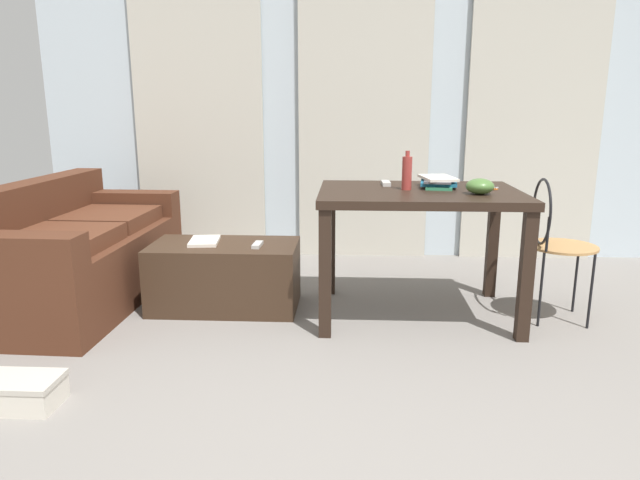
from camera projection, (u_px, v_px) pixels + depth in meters
name	position (u px, v px, depth m)	size (l,w,h in m)	color
ground_plane	(367.00, 339.00, 3.24)	(7.46, 7.46, 0.00)	gray
wall_back	(364.00, 109.00, 4.85)	(5.51, 0.10, 2.53)	silver
curtains	(364.00, 125.00, 4.80)	(3.92, 0.03, 2.26)	beige
couch	(75.00, 254.00, 3.80)	(0.87, 1.74, 0.81)	#4C2819
coffee_table	(225.00, 276.00, 3.71)	(0.94, 0.51, 0.43)	#382619
craft_table	(419.00, 208.00, 3.47)	(1.21, 0.88, 0.79)	black
wire_chair	(552.00, 233.00, 3.43)	(0.41, 0.41, 0.88)	#B7844C
bottle_near	(407.00, 173.00, 3.44)	(0.06, 0.06, 0.24)	#99332D
bowl	(480.00, 186.00, 3.28)	(0.16, 0.16, 0.09)	#477033
book_stack	(438.00, 182.00, 3.56)	(0.25, 0.32, 0.07)	#2D7F56
tv_remote_on_table	(386.00, 183.00, 3.66)	(0.05, 0.16, 0.02)	#B7B7B2
scissors	(495.00, 189.00, 3.49)	(0.06, 0.10, 0.00)	#9EA0A5
tv_remote_primary	(257.00, 245.00, 3.59)	(0.05, 0.15, 0.02)	#B7B7B2
magazine	(204.00, 241.00, 3.69)	(0.18, 0.27, 0.02)	silver
shoebox	(21.00, 392.00, 2.50)	(0.34, 0.22, 0.13)	beige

